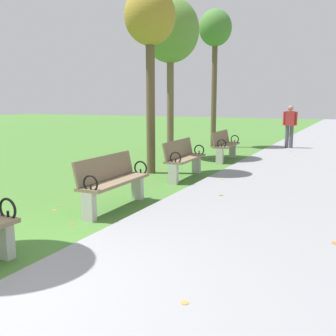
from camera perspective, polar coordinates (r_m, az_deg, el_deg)
name	(u,v)px	position (r m, az deg, el deg)	size (l,w,h in m)	color
paved_walkway	(322,138)	(20.40, 21.59, 4.04)	(3.15, 44.00, 0.02)	gray
park_bench_2	(113,181)	(6.59, -8.12, -1.85)	(0.49, 1.61, 0.90)	#7A664C
park_bench_3	(184,158)	(9.16, 2.32, 1.50)	(0.53, 1.62, 0.90)	#7A664C
park_bench_4	(225,145)	(12.08, 8.34, 3.41)	(0.53, 1.62, 0.90)	#7A664C
tree_2	(150,23)	(9.92, -2.65, 20.51)	(1.24, 1.24, 4.48)	brown
tree_3	(170,32)	(12.52, 0.35, 19.30)	(1.76, 1.76, 4.90)	brown
tree_4	(215,33)	(15.77, 6.93, 19.06)	(1.25, 1.25, 5.24)	brown
pedestrian_walking	(290,124)	(15.71, 17.41, 6.13)	(0.53, 0.25, 1.62)	#4C4C56
scattered_leaves	(138,196)	(7.46, -4.45, -4.16)	(5.50, 13.69, 0.02)	#93511E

